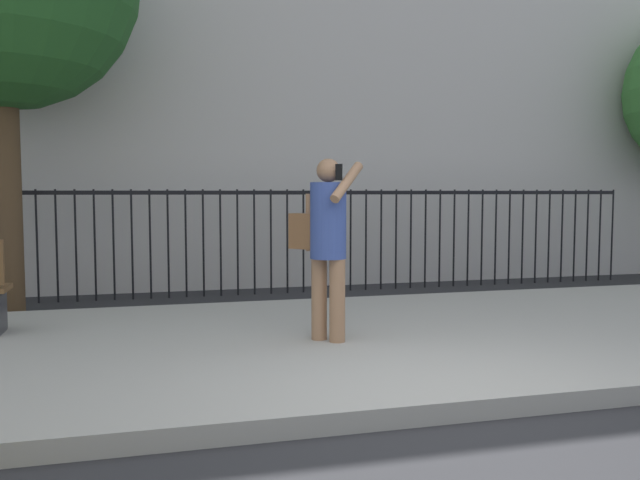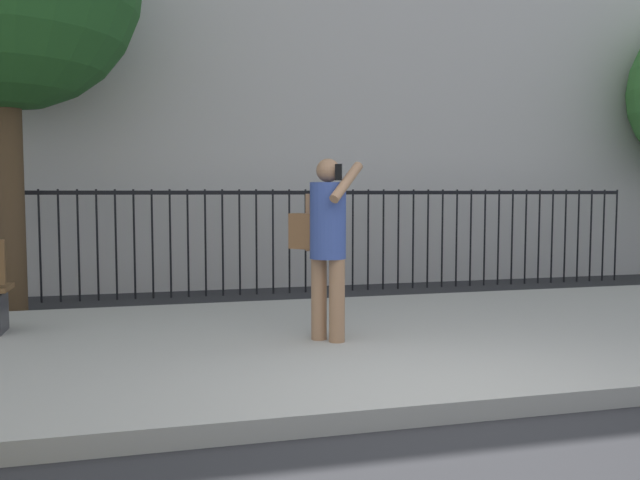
{
  "view_description": "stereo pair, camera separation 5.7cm",
  "coord_description": "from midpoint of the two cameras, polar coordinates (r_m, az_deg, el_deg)",
  "views": [
    {
      "loc": [
        -1.97,
        -3.92,
        1.56
      ],
      "look_at": [
        -0.31,
        2.29,
        1.09
      ],
      "focal_mm": 36.74,
      "sensor_mm": 36.0,
      "label": 1
    },
    {
      "loc": [
        -1.91,
        -3.93,
        1.56
      ],
      "look_at": [
        -0.31,
        2.29,
        1.09
      ],
      "focal_mm": 36.74,
      "sensor_mm": 36.0,
      "label": 2
    }
  ],
  "objects": [
    {
      "name": "pedestrian_on_phone",
      "position": [
        6.16,
        0.25,
        0.41
      ],
      "size": [
        0.68,
        0.7,
        1.72
      ],
      "color": "#936B4C",
      "rests_on": "sidewalk"
    },
    {
      "name": "sidewalk",
      "position": [
        6.6,
        2.62,
        -8.81
      ],
      "size": [
        28.0,
        4.4,
        0.15
      ],
      "primitive_type": "cube",
      "color": "#9E9B93",
      "rests_on": "ground"
    },
    {
      "name": "iron_fence",
      "position": [
        10.03,
        -3.75,
        1.12
      ],
      "size": [
        12.03,
        0.04,
        1.6
      ],
      "color": "black",
      "rests_on": "ground"
    },
    {
      "name": "ground_plane",
      "position": [
        4.65,
        11.12,
        -15.48
      ],
      "size": [
        60.0,
        60.0,
        0.0
      ],
      "primitive_type": "plane",
      "color": "#28282B"
    }
  ]
}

